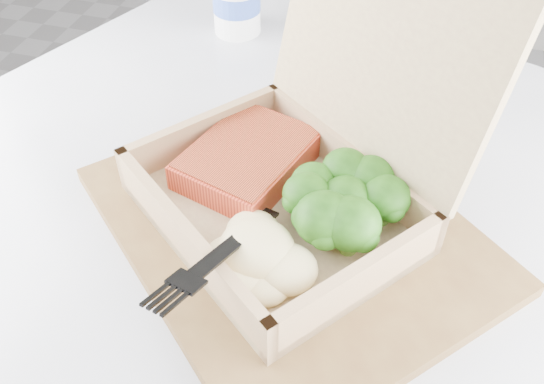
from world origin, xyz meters
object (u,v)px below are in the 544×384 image
(serving_tray, at_px, (289,228))
(paper_cup, at_px, (237,1))
(takeout_container, at_px, (308,157))
(cafe_table, at_px, (276,347))

(serving_tray, distance_m, paper_cup, 0.38)
(takeout_container, bearing_deg, cafe_table, -80.79)
(cafe_table, relative_size, takeout_container, 3.38)
(serving_tray, bearing_deg, paper_cup, 115.43)
(takeout_container, height_order, paper_cup, takeout_container)
(paper_cup, bearing_deg, cafe_table, -66.25)
(cafe_table, xyz_separation_m, paper_cup, (-0.15, 0.35, 0.24))
(cafe_table, bearing_deg, serving_tray, 17.58)
(serving_tray, bearing_deg, takeout_container, 75.37)
(cafe_table, bearing_deg, paper_cup, 113.75)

